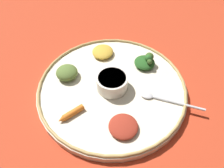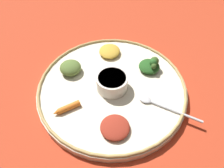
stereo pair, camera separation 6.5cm
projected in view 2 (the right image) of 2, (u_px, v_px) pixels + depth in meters
name	position (u px, v px, depth m)	size (l,w,h in m)	color
ground_plane	(112.00, 92.00, 0.68)	(2.40, 2.40, 0.00)	#B7381E
platter	(112.00, 90.00, 0.67)	(0.42, 0.42, 0.02)	beige
platter_rim	(112.00, 87.00, 0.66)	(0.41, 0.41, 0.01)	tan
center_bowl	(112.00, 82.00, 0.64)	(0.09, 0.09, 0.04)	silver
spoon	(160.00, 105.00, 0.62)	(0.17, 0.05, 0.01)	silver
greens_pile	(151.00, 65.00, 0.70)	(0.08, 0.08, 0.04)	#23511E
carrot_near_spoon	(67.00, 108.00, 0.61)	(0.06, 0.06, 0.02)	orange
mound_collards	(70.00, 68.00, 0.69)	(0.06, 0.06, 0.03)	#567033
mound_lentil_yellow	(110.00, 51.00, 0.74)	(0.07, 0.07, 0.02)	gold
mound_beet	(115.00, 127.00, 0.57)	(0.07, 0.07, 0.02)	maroon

